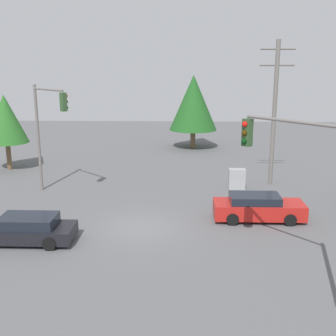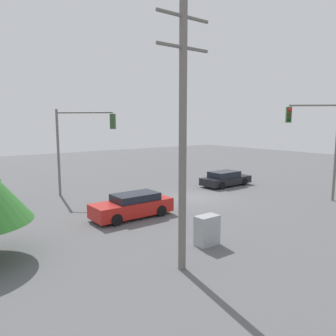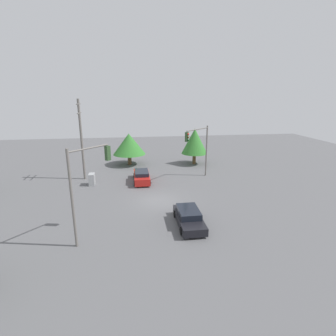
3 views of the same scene
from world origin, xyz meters
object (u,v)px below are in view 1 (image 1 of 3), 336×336
Objects in this scene: sedan_dark at (25,229)px; traffic_signal_cross at (303,172)px; electrical_cabinet at (237,179)px; sedan_red at (258,208)px; traffic_signal_main at (47,122)px.

traffic_signal_cross is (-11.33, 3.67, 3.76)m from sedan_dark.
electrical_cabinet is (0.54, -12.54, -3.70)m from traffic_signal_cross.
traffic_signal_cross is at bearing 1.28° from sedan_red.
sedan_red is at bearing -73.98° from sedan_dark.
sedan_dark is at bearing 29.92° from traffic_signal_cross.
traffic_signal_main is 16.55m from traffic_signal_cross.
traffic_signal_main reaches higher than sedan_red.
traffic_signal_main is at bearing 7.79° from sedan_dark.
electrical_cabinet is (-11.80, -1.51, -3.92)m from traffic_signal_main.
electrical_cabinet is (-10.79, -8.86, 0.05)m from sedan_dark.
sedan_dark is at bearing -38.98° from traffic_signal_main.
sedan_red is 5.67m from electrical_cabinet.
electrical_cabinet is at bearing -176.11° from sedan_red.
traffic_signal_main reaches higher than electrical_cabinet.
sedan_red is 0.69× the size of traffic_signal_main.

